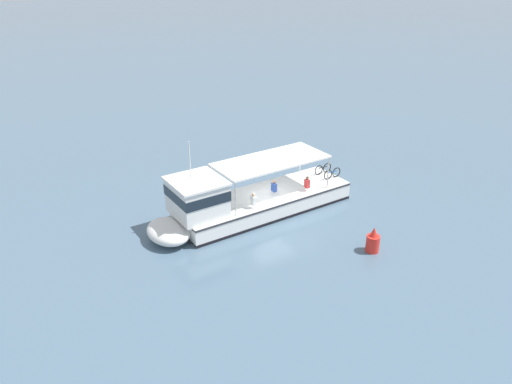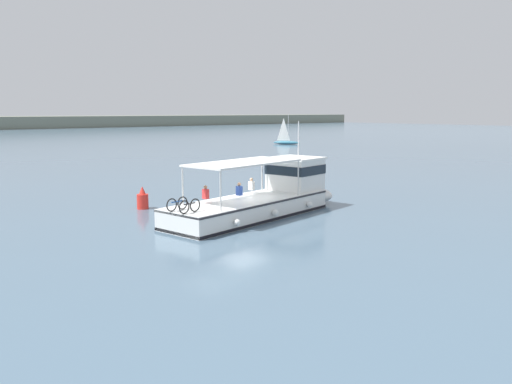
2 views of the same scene
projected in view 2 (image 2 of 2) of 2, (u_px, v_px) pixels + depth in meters
ground_plane at (242, 217)px, 28.88m from camera, size 400.00×400.00×0.00m
ferry_main at (267, 196)px, 29.69m from camera, size 13.03×5.06×5.32m
sailboat_off_stern at (286, 141)px, 92.61m from camera, size 3.96×4.70×5.40m
channel_buoy at (143, 200)px, 31.22m from camera, size 0.70×0.70×1.40m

